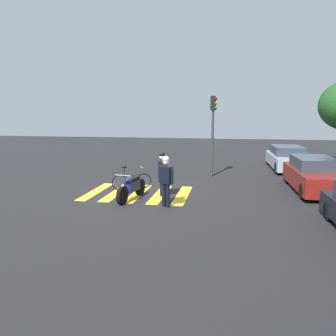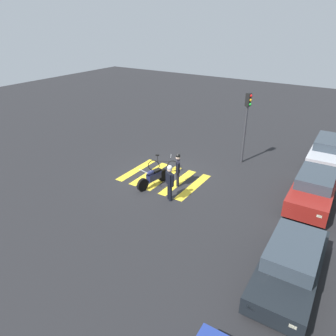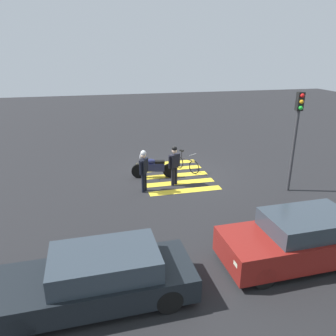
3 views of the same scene
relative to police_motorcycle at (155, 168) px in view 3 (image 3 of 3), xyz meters
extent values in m
plane|color=#232326|center=(-0.97, -0.03, -0.46)|extent=(60.00, 60.00, 0.00)
cylinder|color=black|center=(0.71, -0.13, -0.14)|extent=(0.67, 0.26, 0.65)
cylinder|color=black|center=(-0.70, 0.13, -0.14)|extent=(0.67, 0.26, 0.65)
cube|color=#1E234C|center=(-0.04, 0.01, 0.04)|extent=(0.84, 0.42, 0.36)
ellipsoid|color=#1E234C|center=(0.18, -0.03, 0.31)|extent=(0.52, 0.32, 0.24)
cube|color=black|center=(-0.24, 0.04, 0.28)|extent=(0.48, 0.32, 0.12)
cylinder|color=#A5A5AD|center=(0.63, -0.12, 0.56)|extent=(0.15, 0.62, 0.04)
torus|color=black|center=(-1.89, -0.03, -0.14)|extent=(0.35, 0.58, 0.65)
torus|color=black|center=(-1.38, -0.95, -0.14)|extent=(0.35, 0.58, 0.65)
cylinder|color=black|center=(-1.64, -0.49, 0.14)|extent=(0.44, 0.73, 0.04)
cylinder|color=black|center=(-1.48, -0.76, 0.31)|extent=(0.04, 0.04, 0.34)
cube|color=black|center=(-1.48, -0.76, 0.49)|extent=(0.19, 0.22, 0.06)
cylinder|color=#99999E|center=(-1.84, -0.12, 0.46)|extent=(0.41, 0.25, 0.03)
cylinder|color=black|center=(-0.74, 0.98, -0.06)|extent=(0.14, 0.14, 0.81)
cylinder|color=black|center=(-0.59, 1.07, -0.06)|extent=(0.14, 0.14, 0.81)
cube|color=black|center=(-0.66, 1.03, 0.63)|extent=(0.51, 0.41, 0.57)
sphere|color=beige|center=(-0.66, 1.03, 1.07)|extent=(0.22, 0.22, 0.22)
cylinder|color=black|center=(-0.91, 0.88, 0.63)|extent=(0.09, 0.09, 0.55)
cylinder|color=black|center=(-0.42, 1.17, 0.63)|extent=(0.09, 0.09, 0.55)
sphere|color=black|center=(-0.66, 1.03, 1.17)|extent=(0.23, 0.23, 0.23)
cylinder|color=black|center=(0.66, 1.35, -0.05)|extent=(0.14, 0.14, 0.82)
cylinder|color=black|center=(0.76, 1.50, -0.05)|extent=(0.14, 0.14, 0.82)
cube|color=black|center=(0.71, 1.43, 0.65)|extent=(0.42, 0.51, 0.58)
sphere|color=beige|center=(0.71, 1.43, 1.09)|extent=(0.22, 0.22, 0.22)
cylinder|color=black|center=(0.56, 1.18, 0.65)|extent=(0.09, 0.09, 0.55)
cylinder|color=black|center=(0.87, 1.67, 0.65)|extent=(0.09, 0.09, 0.55)
sphere|color=white|center=(0.71, 1.43, 1.19)|extent=(0.23, 0.23, 0.23)
cube|color=yellow|center=(-0.97, -1.83, -0.46)|extent=(3.08, 0.45, 0.01)
cube|color=yellow|center=(-0.97, -0.93, -0.46)|extent=(3.08, 0.45, 0.01)
cube|color=yellow|center=(-0.97, -0.03, -0.46)|extent=(3.08, 0.45, 0.01)
cube|color=yellow|center=(-0.97, 0.87, -0.46)|extent=(3.08, 0.45, 0.01)
cube|color=yellow|center=(-0.97, 1.77, -0.46)|extent=(3.08, 0.45, 0.01)
cylinder|color=black|center=(-1.20, 7.79, -0.16)|extent=(0.61, 0.23, 0.61)
cylinder|color=black|center=(-1.17, 6.29, -0.16)|extent=(0.61, 0.23, 0.61)
cylinder|color=black|center=(-4.08, 6.23, -0.16)|extent=(0.61, 0.23, 0.61)
cube|color=maroon|center=(-2.64, 7.01, 0.07)|extent=(4.32, 1.81, 0.74)
cube|color=#333D47|center=(-2.86, 7.00, 0.68)|extent=(2.35, 1.56, 0.48)
cube|color=#F2EDCC|center=(-0.55, 7.60, 0.18)|extent=(0.08, 0.20, 0.12)
cube|color=#F2EDCC|center=(-0.53, 6.50, 0.18)|extent=(0.08, 0.20, 0.12)
cylinder|color=black|center=(4.29, 8.09, -0.16)|extent=(0.62, 0.23, 0.61)
cylinder|color=black|center=(4.32, 6.59, -0.16)|extent=(0.62, 0.23, 0.61)
cylinder|color=black|center=(1.23, 8.03, -0.16)|extent=(0.62, 0.23, 0.61)
cylinder|color=black|center=(1.26, 6.53, -0.16)|extent=(0.62, 0.23, 0.61)
cube|color=black|center=(2.78, 7.31, 0.00)|extent=(4.53, 1.82, 0.59)
cube|color=#333D47|center=(2.55, 7.31, 0.56)|extent=(2.46, 1.57, 0.51)
cylinder|color=#38383D|center=(-5.13, 2.70, 1.20)|extent=(0.12, 0.12, 3.33)
cube|color=black|center=(-5.13, 2.70, 3.22)|extent=(0.27, 0.27, 0.70)
sphere|color=red|center=(-5.11, 2.83, 3.45)|extent=(0.16, 0.16, 0.16)
sphere|color=orange|center=(-5.11, 2.83, 3.22)|extent=(0.16, 0.16, 0.16)
sphere|color=green|center=(-5.11, 2.83, 2.99)|extent=(0.16, 0.16, 0.16)
camera|label=1|loc=(11.30, 3.46, 2.70)|focal=34.67mm
camera|label=2|loc=(11.37, 8.22, 7.24)|focal=33.77mm
camera|label=3|loc=(2.56, 13.60, 5.05)|focal=34.65mm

